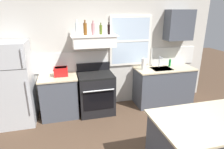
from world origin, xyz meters
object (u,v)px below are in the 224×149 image
toaster (61,71)px  bottle_balsamic_dark (109,29)px  bottle_rose_pink (93,29)px  refrigerator (13,84)px  bottle_clear_tall (77,28)px  bottle_olive_oil_square (101,29)px  paper_towel_roll (144,64)px  kitchen_island (204,149)px  stove_range (96,93)px  dish_soap_bottle (170,63)px  bottle_amber_wine (85,29)px

toaster → bottle_balsamic_dark: (1.05, 0.03, 0.84)m
bottle_rose_pink → bottle_balsamic_dark: bearing=-0.2°
refrigerator → bottle_clear_tall: bottle_clear_tall is taller
bottle_olive_oil_square → toaster: bearing=-175.2°
paper_towel_roll → kitchen_island: size_ratio=0.19×
toaster → stove_range: 0.91m
toaster → bottle_olive_oil_square: 1.22m
bottle_rose_pink → dish_soap_bottle: (1.89, 0.04, -0.87)m
bottle_balsamic_dark → dish_soap_bottle: (1.55, 0.04, -0.85)m
toaster → bottle_amber_wine: size_ratio=0.98×
toaster → paper_towel_roll: paper_towel_roll is taller
stove_range → bottle_olive_oil_square: 1.40m
bottle_olive_oil_square → bottle_balsamic_dark: (0.16, -0.05, 0.01)m
bottle_rose_pink → stove_range: bearing=-85.9°
refrigerator → paper_towel_roll: size_ratio=6.23×
refrigerator → kitchen_island: 3.50m
bottle_rose_pink → dish_soap_bottle: 2.08m
toaster → bottle_balsamic_dark: 1.35m
dish_soap_bottle → bottle_olive_oil_square: bearing=179.9°
bottle_amber_wine → bottle_olive_oil_square: (0.33, 0.04, -0.03)m
bottle_amber_wine → bottle_balsamic_dark: (0.50, -0.01, -0.02)m
bottle_rose_pink → bottle_amber_wine: bearing=178.5°
stove_range → bottle_balsamic_dark: bottle_balsamic_dark is taller
kitchen_island → bottle_balsamic_dark: bearing=108.6°
paper_towel_roll → kitchen_island: (-0.05, -2.21, -0.59)m
kitchen_island → paper_towel_roll: bearing=88.6°
bottle_clear_tall → bottle_balsamic_dark: bottle_clear_tall is taller
bottle_rose_pink → kitchen_island: (1.10, -2.27, -1.41)m
toaster → bottle_clear_tall: bearing=11.6°
stove_range → bottle_balsamic_dark: (0.33, 0.09, 1.39)m
refrigerator → bottle_olive_oil_square: bottle_olive_oil_square is taller
bottle_clear_tall → bottle_amber_wine: bottle_clear_tall is taller
dish_soap_bottle → bottle_balsamic_dark: bearing=-178.3°
refrigerator → stove_range: bearing=0.8°
bottle_amber_wine → paper_towel_roll: 1.55m
bottle_rose_pink → bottle_balsamic_dark: 0.33m
bottle_rose_pink → dish_soap_bottle: size_ratio=1.60×
bottle_amber_wine → dish_soap_bottle: bearing=1.1°
bottle_amber_wine → kitchen_island: size_ratio=0.22×
stove_range → bottle_rose_pink: (-0.01, 0.09, 1.40)m
bottle_rose_pink → kitchen_island: bottle_rose_pink is taller
bottle_clear_tall → paper_towel_roll: bottle_clear_tall is taller
stove_range → bottle_olive_oil_square: size_ratio=4.53×
bottle_amber_wine → bottle_rose_pink: size_ratio=1.05×
bottle_amber_wine → bottle_balsamic_dark: 0.50m
toaster → kitchen_island: toaster is taller
bottle_olive_oil_square → refrigerator: bearing=-174.8°
refrigerator → bottle_amber_wine: bearing=4.7°
kitchen_island → bottle_rose_pink: bearing=115.8°
toaster → dish_soap_bottle: bearing=1.5°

